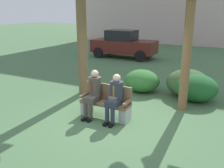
{
  "coord_description": "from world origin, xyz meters",
  "views": [
    {
      "loc": [
        2.79,
        -5.37,
        2.85
      ],
      "look_at": [
        -0.27,
        0.55,
        0.85
      ],
      "focal_mm": 39.82,
      "sensor_mm": 36.0,
      "label": 1
    }
  ],
  "objects": [
    {
      "name": "seated_man_right",
      "position": [
        0.06,
        0.07,
        0.7
      ],
      "size": [
        0.34,
        0.72,
        1.26
      ],
      "color": "#2D3342",
      "rests_on": "ground"
    },
    {
      "name": "shrub_mid_lawn",
      "position": [
        -0.2,
        2.76,
        0.4
      ],
      "size": [
        1.27,
        1.16,
        0.79
      ],
      "primitive_type": "ellipsoid",
      "color": "#347433",
      "rests_on": "ground"
    },
    {
      "name": "parked_car_near",
      "position": [
        -3.59,
        8.47,
        0.84
      ],
      "size": [
        3.91,
        1.73,
        1.68
      ],
      "color": "#591E19",
      "rests_on": "ground"
    },
    {
      "name": "shrub_near_bench",
      "position": [
        1.38,
        3.0,
        0.46
      ],
      "size": [
        1.49,
        1.36,
        0.93
      ],
      "primitive_type": "ellipsoid",
      "color": "#38552D",
      "rests_on": "ground"
    },
    {
      "name": "park_bench",
      "position": [
        -0.27,
        0.2,
        0.4
      ],
      "size": [
        1.39,
        0.44,
        0.9
      ],
      "color": "brown",
      "rests_on": "ground"
    },
    {
      "name": "seated_man_left",
      "position": [
        -0.6,
        0.08,
        0.73
      ],
      "size": [
        0.34,
        0.72,
        1.3
      ],
      "color": "#4C473D",
      "rests_on": "ground"
    },
    {
      "name": "palm_tree_short",
      "position": [
        1.47,
        1.7,
        3.06
      ],
      "size": [
        1.45,
        1.46,
        4.15
      ],
      "color": "brown",
      "rests_on": "ground"
    },
    {
      "name": "ground_plane",
      "position": [
        0.0,
        0.0,
        0.0
      ],
      "size": [
        80.0,
        80.0,
        0.0
      ],
      "primitive_type": "plane",
      "color": "#486D46"
    },
    {
      "name": "shrub_far_lawn",
      "position": [
        1.68,
        2.67,
        0.44
      ],
      "size": [
        1.4,
        1.28,
        0.87
      ],
      "primitive_type": "ellipsoid",
      "color": "#205B29",
      "rests_on": "ground"
    }
  ]
}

